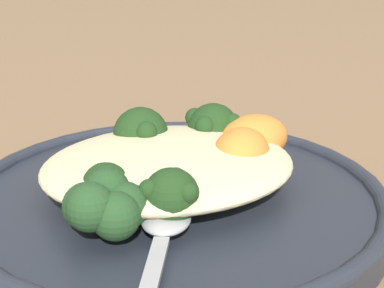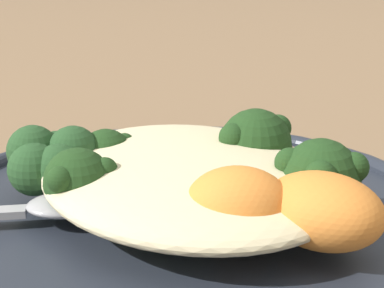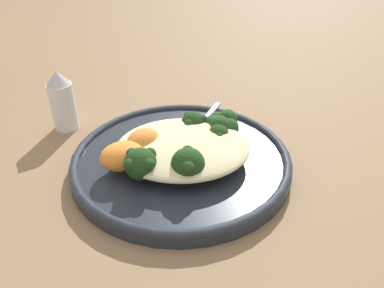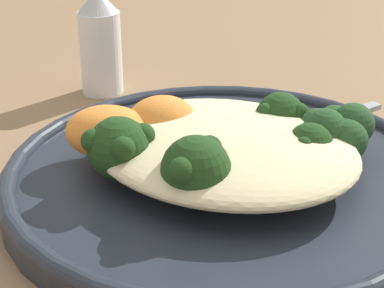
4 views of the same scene
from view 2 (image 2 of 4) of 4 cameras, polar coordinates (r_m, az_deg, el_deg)
ground_plane at (r=0.34m, az=-0.38°, el=-9.18°), size 4.00×4.00×0.00m
plate at (r=0.34m, az=-0.38°, el=-6.87°), size 0.29×0.29×0.02m
quinoa_mound at (r=0.33m, az=-0.21°, el=-2.93°), size 0.17×0.15×0.03m
broccoli_stalk_0 at (r=0.32m, az=9.88°, el=-3.46°), size 0.05×0.12×0.04m
broccoli_stalk_1 at (r=0.35m, az=4.38°, el=-1.35°), size 0.08×0.13×0.04m
broccoli_stalk_2 at (r=0.34m, az=-6.23°, el=-2.73°), size 0.12×0.04×0.03m
broccoli_stalk_3 at (r=0.32m, az=-9.39°, el=-3.73°), size 0.08×0.05×0.03m
sweet_potato_chunk_0 at (r=0.29m, az=4.62°, el=-5.32°), size 0.06×0.06×0.04m
sweet_potato_chunk_1 at (r=0.29m, az=11.52°, el=-5.82°), size 0.07×0.06×0.03m
kale_tuft at (r=0.36m, az=-12.36°, el=-1.35°), size 0.05×0.05×0.03m
spoon at (r=0.33m, az=-12.98°, el=-5.45°), size 0.07×0.11×0.01m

